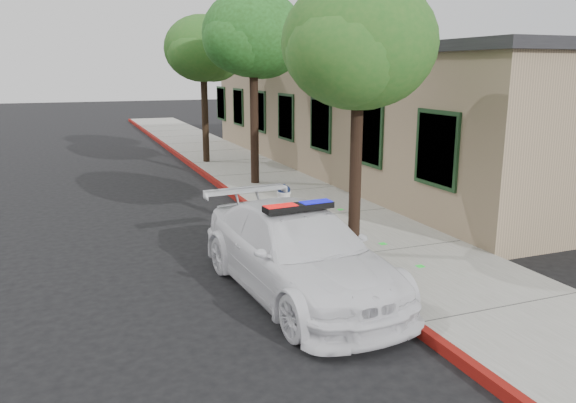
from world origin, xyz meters
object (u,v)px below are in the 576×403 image
Objects in this scene: street_tree_mid at (253,38)px; street_tree_near at (360,50)px; clapboard_building at (385,111)px; police_car at (298,252)px; street_tree_far at (204,52)px; fire_hydrant at (284,202)px.

street_tree_near is at bearing -93.35° from street_tree_mid.
street_tree_near is at bearing -123.87° from clapboard_building.
police_car is 9.57m from street_tree_mid.
police_car is at bearing -97.21° from street_tree_far.
fire_hydrant is 4.44m from street_tree_near.
clapboard_building is 12.66m from police_car.
fire_hydrant is 0.16× the size of street_tree_far.
fire_hydrant is 0.17× the size of street_tree_near.
fire_hydrant is at bearing -136.22° from clapboard_building.
clapboard_building is at bearing 15.12° from street_tree_mid.
street_tree_far reaches higher than police_car.
street_tree_mid reaches higher than fire_hydrant.
street_tree_near is 0.88× the size of street_tree_mid.
street_tree_mid is (0.43, 7.41, 0.56)m from street_tree_near.
police_car is (-7.62, -10.02, -1.41)m from clapboard_building.
street_tree_near is (1.63, 1.11, 3.27)m from police_car.
fire_hydrant is at bearing 97.27° from street_tree_near.
clapboard_building is 4.15× the size of police_car.
clapboard_building is 10.89m from street_tree_near.
police_car reaches higher than fire_hydrant.
street_tree_far is at bearing 109.63° from fire_hydrant.
clapboard_building is at bearing -27.82° from street_tree_far.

